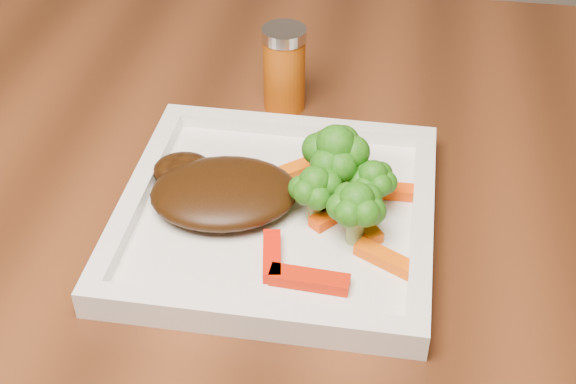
# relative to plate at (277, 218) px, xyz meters

# --- Properties ---
(plate) EXTENTS (0.27, 0.27, 0.01)m
(plate) POSITION_rel_plate_xyz_m (0.00, 0.00, 0.00)
(plate) COLOR white
(plate) RESTS_ON dining_table
(steak) EXTENTS (0.15, 0.13, 0.03)m
(steak) POSITION_rel_plate_xyz_m (-0.05, 0.00, 0.02)
(steak) COLOR #371C08
(steak) RESTS_ON plate
(broccoli_0) EXTENTS (0.07, 0.07, 0.07)m
(broccoli_0) POSITION_rel_plate_xyz_m (0.05, 0.04, 0.04)
(broccoli_0) COLOR #2B5E0F
(broccoli_0) RESTS_ON plate
(broccoli_1) EXTENTS (0.05, 0.05, 0.06)m
(broccoli_1) POSITION_rel_plate_xyz_m (0.08, 0.02, 0.04)
(broccoli_1) COLOR #326A11
(broccoli_1) RESTS_ON plate
(broccoli_2) EXTENTS (0.07, 0.07, 0.06)m
(broccoli_2) POSITION_rel_plate_xyz_m (0.07, -0.02, 0.04)
(broccoli_2) COLOR #1E6F12
(broccoli_2) RESTS_ON plate
(broccoli_3) EXTENTS (0.06, 0.06, 0.06)m
(broccoli_3) POSITION_rel_plate_xyz_m (0.03, -0.00, 0.04)
(broccoli_3) COLOR #126410
(broccoli_3) RESTS_ON plate
(carrot_0) EXTENTS (0.06, 0.02, 0.01)m
(carrot_0) POSITION_rel_plate_xyz_m (0.04, -0.08, 0.01)
(carrot_0) COLOR red
(carrot_0) RESTS_ON plate
(carrot_1) EXTENTS (0.05, 0.04, 0.01)m
(carrot_1) POSITION_rel_plate_xyz_m (0.10, -0.05, 0.01)
(carrot_1) COLOR #EB5503
(carrot_1) RESTS_ON plate
(carrot_2) EXTENTS (0.02, 0.06, 0.01)m
(carrot_2) POSITION_rel_plate_xyz_m (0.01, -0.06, 0.01)
(carrot_2) COLOR red
(carrot_2) RESTS_ON plate
(carrot_3) EXTENTS (0.06, 0.02, 0.01)m
(carrot_3) POSITION_rel_plate_xyz_m (0.10, 0.04, 0.01)
(carrot_3) COLOR #FF4604
(carrot_3) RESTS_ON plate
(carrot_4) EXTENTS (0.05, 0.05, 0.01)m
(carrot_4) POSITION_rel_plate_xyz_m (0.01, 0.06, 0.01)
(carrot_4) COLOR #F05A03
(carrot_4) RESTS_ON plate
(carrot_5) EXTENTS (0.04, 0.05, 0.01)m
(carrot_5) POSITION_rel_plate_xyz_m (0.07, -0.01, 0.01)
(carrot_5) COLOR #E15703
(carrot_5) RESTS_ON plate
(carrot_6) EXTENTS (0.05, 0.02, 0.01)m
(carrot_6) POSITION_rel_plate_xyz_m (0.05, 0.01, 0.01)
(carrot_6) COLOR red
(carrot_6) RESTS_ON plate
(spice_shaker) EXTENTS (0.05, 0.05, 0.09)m
(spice_shaker) POSITION_rel_plate_xyz_m (-0.02, 0.19, 0.04)
(spice_shaker) COLOR #AC4A09
(spice_shaker) RESTS_ON dining_table
(carrot_7) EXTENTS (0.05, 0.05, 0.01)m
(carrot_7) POSITION_rel_plate_xyz_m (0.05, 0.00, 0.01)
(carrot_7) COLOR #FF4604
(carrot_7) RESTS_ON plate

